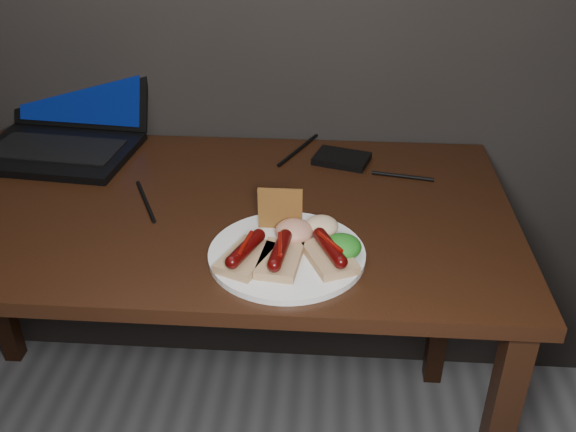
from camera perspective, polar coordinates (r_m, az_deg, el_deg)
The scene contains 12 objects.
desk at distance 1.42m, azimuth -9.50°, elevation -2.05°, with size 1.40×0.70×0.75m.
laptop at distance 1.69m, azimuth -19.20°, elevation 7.59°, with size 0.39×0.38×0.25m.
hard_drive at distance 1.53m, azimuth 4.80°, elevation 5.10°, with size 0.12×0.09×0.02m, color black.
desk_cables at distance 1.48m, azimuth -8.47°, elevation 3.72°, with size 1.13×0.47×0.01m.
plate at distance 1.18m, azimuth -0.10°, elevation -3.42°, with size 0.29×0.29×0.01m, color white.
bread_sausage_left at distance 1.14m, azimuth -3.76°, elevation -3.37°, with size 0.11×0.13×0.04m.
bread_sausage_center at distance 1.13m, azimuth -0.71°, elevation -3.54°, with size 0.08×0.12×0.04m.
bread_sausage_right at distance 1.14m, azimuth 3.72°, elevation -3.31°, with size 0.11×0.13×0.04m.
crispbread at distance 1.22m, azimuth -0.70°, elevation 0.66°, with size 0.09×0.01×0.09m, color #A76D2D.
salad_greens at distance 1.16m, azimuth 4.84°, elevation -2.72°, with size 0.07×0.07×0.04m, color #146013.
salsa_mound at distance 1.20m, azimuth 0.54°, elevation -1.37°, with size 0.07×0.07×0.04m, color #AA1114.
coleslaw_mound at distance 1.22m, azimuth 3.00°, elevation -0.91°, with size 0.06×0.06×0.04m, color silver.
Camera 1 is at (0.32, 0.23, 1.42)m, focal length 40.00 mm.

